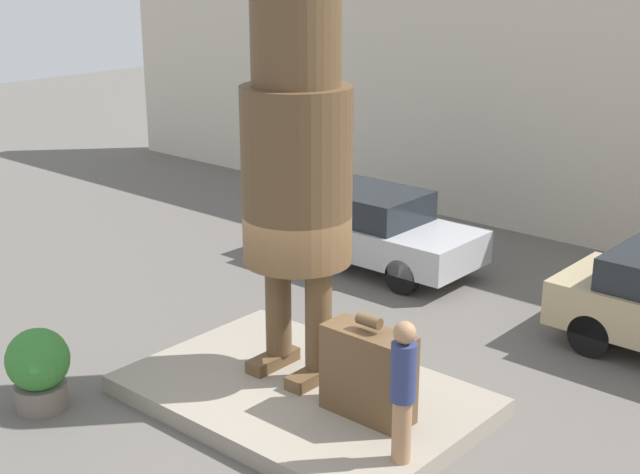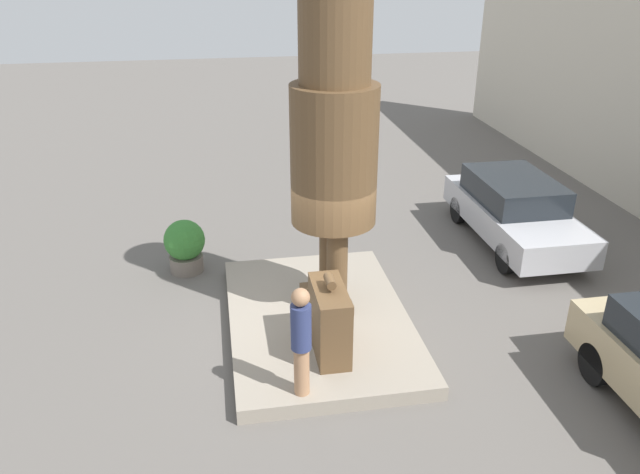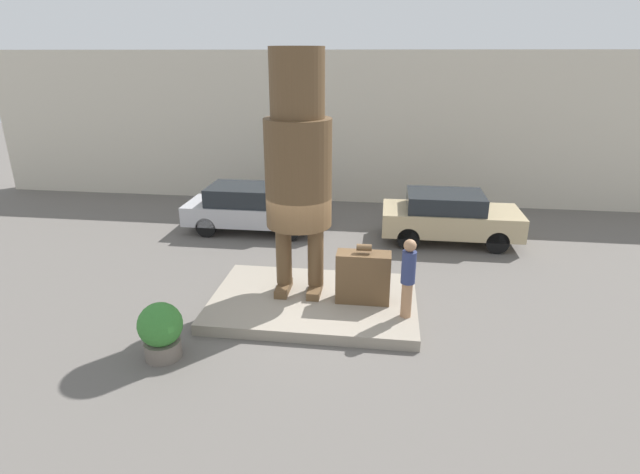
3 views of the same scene
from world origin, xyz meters
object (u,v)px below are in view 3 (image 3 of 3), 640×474
at_px(giant_suitcase, 363,277).
at_px(planter_pot, 161,330).
at_px(parked_car_tan, 449,216).
at_px(tourist, 408,275).
at_px(parked_car_silver, 251,207).
at_px(statue_figure, 298,158).

xyz_separation_m(giant_suitcase, planter_pot, (-3.64, -2.32, -0.24)).
bearing_deg(planter_pot, parked_car_tan, 49.69).
bearing_deg(tourist, planter_pot, -159.12).
xyz_separation_m(parked_car_silver, parked_car_tan, (6.17, -0.18, 0.03)).
bearing_deg(statue_figure, tourist, -20.74).
xyz_separation_m(giant_suitcase, parked_car_silver, (-3.83, 4.92, -0.04)).
height_order(parked_car_silver, planter_pot, parked_car_silver).
relative_size(tourist, parked_car_silver, 0.40).
height_order(parked_car_tan, planter_pot, parked_car_tan).
xyz_separation_m(giant_suitcase, parked_car_tan, (2.34, 4.73, -0.01)).
distance_m(tourist, parked_car_silver, 7.28).
relative_size(parked_car_tan, planter_pot, 3.65).
bearing_deg(parked_car_tan, planter_pot, -130.31).
xyz_separation_m(statue_figure, parked_car_tan, (3.80, 4.40, -2.54)).
bearing_deg(parked_car_tan, tourist, -104.88).
relative_size(giant_suitcase, parked_car_silver, 0.32).
relative_size(statue_figure, tourist, 3.10).
distance_m(statue_figure, parked_car_tan, 6.35).
height_order(giant_suitcase, parked_car_tan, giant_suitcase).
distance_m(statue_figure, planter_pot, 4.41).
bearing_deg(tourist, giant_suitcase, 148.21).
relative_size(giant_suitcase, parked_car_tan, 0.33).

